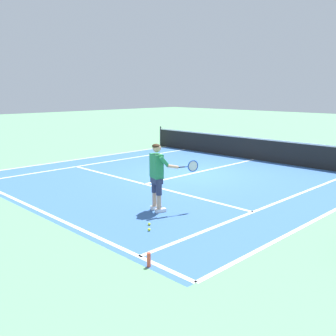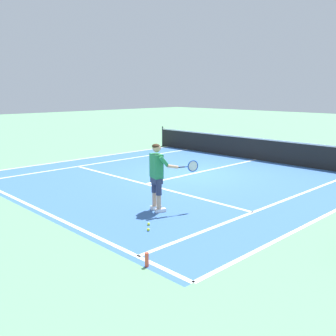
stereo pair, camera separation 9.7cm
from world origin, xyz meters
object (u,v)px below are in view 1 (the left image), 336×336
(tennis_ball_near_feet, at_px, (149,224))
(tennis_ball_by_baseline, at_px, (149,230))
(tennis_player, at_px, (158,173))
(water_bottle, at_px, (149,260))

(tennis_ball_near_feet, distance_m, tennis_ball_by_baseline, 0.35)
(tennis_player, height_order, water_bottle, tennis_player)
(tennis_ball_by_baseline, distance_m, water_bottle, 1.72)
(tennis_ball_near_feet, bearing_deg, water_bottle, -42.21)
(water_bottle, bearing_deg, tennis_player, 133.84)
(tennis_ball_by_baseline, height_order, water_bottle, water_bottle)
(tennis_ball_by_baseline, relative_size, water_bottle, 0.26)
(tennis_player, relative_size, tennis_ball_near_feet, 25.95)
(tennis_ball_near_feet, relative_size, water_bottle, 0.26)
(tennis_ball_near_feet, bearing_deg, tennis_ball_by_baseline, -42.44)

